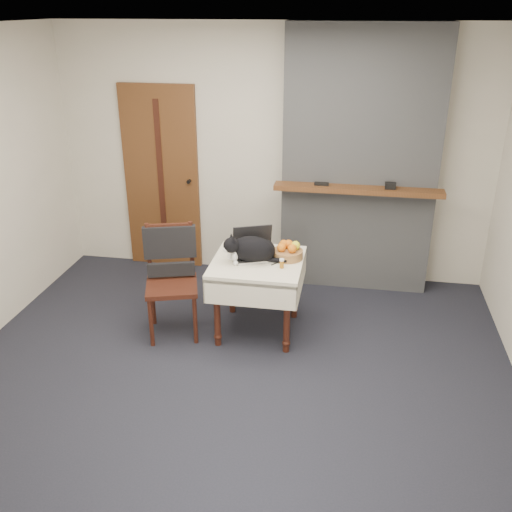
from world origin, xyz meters
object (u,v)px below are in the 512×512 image
Objects in this scene: door at (162,179)px; pill_bottle at (282,263)px; side_table at (258,272)px; cream_jar at (231,255)px; cat at (253,249)px; fruit_basket at (288,252)px; laptop at (254,249)px; chair at (171,264)px.

door is 2.07m from pill_bottle.
cream_jar is at bearing -179.48° from side_table.
cat is 0.28m from pill_bottle.
fruit_basket is (0.25, 0.10, 0.17)m from side_table.
door reaches higher than cat.
laptop reaches higher than side_table.
chair reaches higher than pill_bottle.
cat reaches higher than cream_jar.
cat is at bearing -140.67° from side_table.
cream_jar is (-0.24, -0.00, 0.15)m from side_table.
cat is (-0.04, -0.03, 0.23)m from side_table.
chair is (0.52, -1.37, -0.36)m from door.
side_table is 0.23m from cat.
door is at bearing 93.80° from chair.
pill_bottle is 1.00m from chair.
cat is at bearing -106.61° from laptop.
pill_bottle is at bearing -59.01° from laptop.
pill_bottle is (0.46, -0.11, 0.01)m from cream_jar.
pill_bottle is (1.51, -1.40, -0.26)m from door.
chair is (-0.76, -0.08, 0.05)m from side_table.
cat is at bearing -12.99° from chair.
side_table is at bearing 152.63° from pill_bottle.
cat is at bearing 161.43° from pill_bottle.
chair is at bearing 160.36° from cat.
laptop reaches higher than cream_jar.
cat reaches higher than laptop.
fruit_basket is at bearing -20.27° from laptop.
side_table is at bearing 0.52° from cream_jar.
chair is at bearing -69.25° from door.
chair is (-0.99, 0.04, -0.11)m from pill_bottle.
cat reaches higher than side_table.
laptop is 0.75m from chair.
laptop is at bearing 117.39° from side_table.
cat is 2.11× the size of fruit_basket.
pill_bottle is 0.22m from fruit_basket.
chair is at bearing -171.62° from cream_jar.
laptop is at bearing 71.63° from cat.
fruit_basket is (0.03, 0.21, 0.02)m from pill_bottle.
door is 23.97× the size of pill_bottle.
pill_bottle is at bearing -42.96° from door.
cream_jar is 0.07× the size of chair.
door is at bearing 142.20° from fruit_basket.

